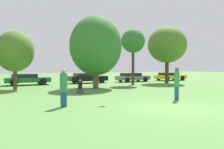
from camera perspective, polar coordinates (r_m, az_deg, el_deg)
ground_plane at (r=11.36m, az=15.24°, el=-7.96°), size 120.00×120.00×0.00m
person_thrower at (r=11.40m, az=-11.82°, el=-3.21°), size 0.36×0.36×1.84m
person_catcher at (r=13.95m, az=15.66°, el=-2.02°), size 0.29×0.29×1.91m
frisbee at (r=12.37m, az=-0.08°, el=1.25°), size 0.30×0.30×0.09m
bystander_sitting at (r=16.75m, az=-7.85°, el=-3.23°), size 0.40×0.33×1.04m
tree_1 at (r=21.04m, az=-22.83°, el=5.26°), size 3.14×3.14×4.93m
tree_2 at (r=20.89m, az=-4.04°, el=7.02°), size 4.67×4.67×6.45m
tree_3 at (r=24.66m, az=5.21°, el=8.12°), size 2.51×2.51×5.89m
tree_4 at (r=27.94m, az=13.40°, el=7.10°), size 4.49×4.49×6.57m
parked_car_green at (r=25.75m, az=-20.24°, el=-1.02°), size 4.57×2.13×1.17m
parked_car_black at (r=27.24m, az=-6.08°, el=-0.78°), size 4.52×2.04×1.17m
parked_car_grey at (r=29.57m, az=5.05°, el=-0.62°), size 4.39×1.97×1.13m
parked_car_yellow at (r=33.19m, az=14.11°, el=-0.39°), size 4.50×2.13×1.10m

